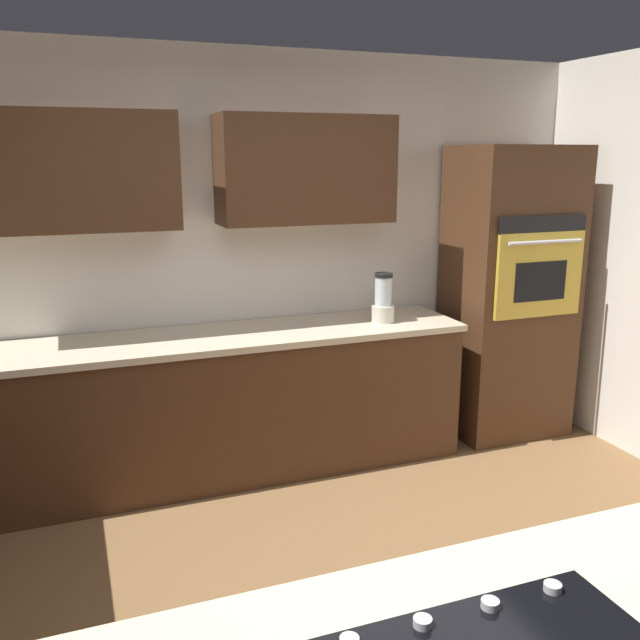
% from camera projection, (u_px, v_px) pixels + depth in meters
% --- Properties ---
extents(wall_back, '(6.00, 0.44, 2.60)m').
position_uv_depth(wall_back, '(228.00, 239.00, 4.29)').
color(wall_back, white).
rests_on(wall_back, ground).
extents(lower_cabinets_back, '(2.80, 0.60, 0.86)m').
position_uv_depth(lower_cabinets_back, '(240.00, 406.00, 4.22)').
color(lower_cabinets_back, '#472B19').
rests_on(lower_cabinets_back, ground).
extents(countertop_back, '(2.84, 0.64, 0.04)m').
position_uv_depth(countertop_back, '(238.00, 336.00, 4.11)').
color(countertop_back, beige).
rests_on(countertop_back, lower_cabinets_back).
extents(wall_oven, '(0.80, 0.66, 2.02)m').
position_uv_depth(wall_oven, '(509.00, 293.00, 4.74)').
color(wall_oven, '#472B19').
rests_on(wall_oven, ground).
extents(blender, '(0.15, 0.15, 0.32)m').
position_uv_depth(blender, '(383.00, 301.00, 4.35)').
color(blender, beige).
rests_on(blender, countertop_back).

